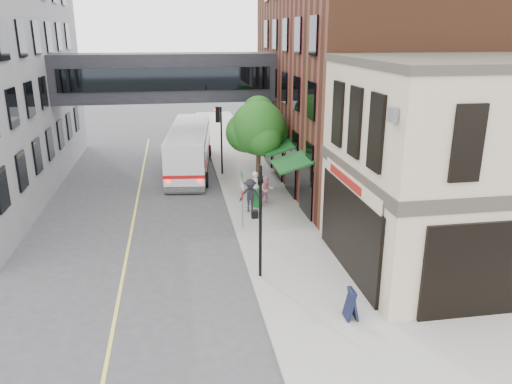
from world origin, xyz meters
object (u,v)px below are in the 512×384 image
object	(u,v)px
pedestrian_a	(256,188)
sandwich_board	(351,304)
pedestrian_b	(266,190)
pedestrian_c	(250,195)
bus	(190,147)
newspaper_box	(256,198)

from	to	relation	value
pedestrian_a	sandwich_board	size ratio (longest dim) A/B	1.79
pedestrian_a	pedestrian_b	bearing A→B (deg)	-4.90
pedestrian_c	sandwich_board	xyz separation A→B (m)	(1.73, -10.84, -0.38)
bus	pedestrian_a	distance (m)	8.98
pedestrian_b	newspaper_box	xyz separation A→B (m)	(-0.65, -0.40, -0.32)
pedestrian_b	pedestrian_c	distance (m)	1.57
bus	pedestrian_b	world-z (taller)	bus
pedestrian_a	pedestrian_c	xyz separation A→B (m)	(-0.47, -1.04, -0.04)
pedestrian_b	newspaper_box	bearing A→B (deg)	-154.02
newspaper_box	sandwich_board	size ratio (longest dim) A/B	0.90
sandwich_board	pedestrian_c	bearing A→B (deg)	99.98
bus	pedestrian_b	distance (m)	9.14
pedestrian_c	newspaper_box	size ratio (longest dim) A/B	1.90
bus	pedestrian_a	bearing A→B (deg)	-68.46
bus	pedestrian_a	xyz separation A→B (m)	(3.29, -8.33, -0.61)
pedestrian_c	bus	bearing A→B (deg)	111.47
pedestrian_a	bus	bearing A→B (deg)	97.59
pedestrian_c	newspaper_box	xyz separation A→B (m)	(0.42, 0.74, -0.43)
newspaper_box	sandwich_board	bearing A→B (deg)	-63.74
pedestrian_b	pedestrian_c	size ratio (longest dim) A/B	0.88
bus	sandwich_board	size ratio (longest dim) A/B	10.90
bus	sandwich_board	world-z (taller)	bus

